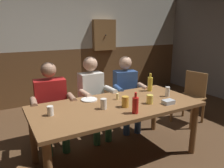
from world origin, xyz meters
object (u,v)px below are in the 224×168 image
at_px(pint_glass_4, 104,104).
at_px(dining_table, 117,111).
at_px(person_0, 51,101).
at_px(condiment_caddy, 168,102).
at_px(table_candle, 117,97).
at_px(bottle_1, 150,84).
at_px(pint_glass_0, 167,92).
at_px(person_1, 93,94).
at_px(plate_0, 89,100).
at_px(pint_glass_1, 50,111).
at_px(bottle_0, 135,105).
at_px(chair_empty_near_right, 191,96).
at_px(person_2, 127,90).
at_px(wall_dart_cabinet, 104,35).
at_px(pint_glass_3, 125,102).
at_px(pint_glass_2, 150,99).

bearing_deg(pint_glass_4, dining_table, 15.52).
xyz_separation_m(person_0, condiment_caddy, (1.18, -1.00, 0.10)).
relative_size(dining_table, table_candle, 25.49).
distance_m(bottle_1, pint_glass_0, 0.33).
xyz_separation_m(table_candle, pint_glass_4, (-0.30, -0.21, 0.02)).
xyz_separation_m(person_1, plate_0, (-0.23, -0.39, 0.07)).
height_order(pint_glass_0, pint_glass_4, pint_glass_0).
distance_m(person_0, plate_0, 0.56).
bearing_deg(pint_glass_4, pint_glass_1, 169.99).
relative_size(bottle_0, pint_glass_4, 1.94).
distance_m(person_1, pint_glass_4, 0.79).
distance_m(person_1, chair_empty_near_right, 1.75).
xyz_separation_m(plate_0, bottle_1, (0.95, -0.04, 0.10)).
height_order(person_0, table_candle, person_0).
bearing_deg(bottle_1, table_candle, -169.53).
relative_size(table_candle, pint_glass_0, 0.60).
bearing_deg(person_2, condiment_caddy, 99.16).
xyz_separation_m(bottle_0, pint_glass_1, (-0.82, 0.39, -0.04)).
distance_m(chair_empty_near_right, table_candle, 1.65).
xyz_separation_m(dining_table, pint_glass_4, (-0.21, -0.06, 0.15)).
distance_m(condiment_caddy, plate_0, 0.99).
distance_m(person_2, pint_glass_4, 1.11).
distance_m(plate_0, pint_glass_4, 0.37).
height_order(pint_glass_0, pint_glass_1, pint_glass_0).
bearing_deg(pint_glass_1, wall_dart_cabinet, 52.17).
height_order(pint_glass_3, pint_glass_4, pint_glass_3).
bearing_deg(dining_table, pint_glass_0, -4.81).
height_order(condiment_caddy, pint_glass_4, pint_glass_4).
height_order(person_0, wall_dart_cabinet, wall_dart_cabinet).
distance_m(person_2, chair_empty_near_right, 1.18).
height_order(person_2, pint_glass_4, person_2).
xyz_separation_m(pint_glass_1, pint_glass_2, (1.15, -0.22, 0.00)).
xyz_separation_m(pint_glass_0, pint_glass_2, (-0.39, -0.11, -0.01)).
distance_m(dining_table, pint_glass_3, 0.20).
height_order(person_1, bottle_0, person_1).
height_order(person_2, pint_glass_0, person_2).
relative_size(person_1, plate_0, 5.85).
relative_size(person_2, pint_glass_1, 11.38).
distance_m(person_0, condiment_caddy, 1.55).
distance_m(person_0, person_1, 0.62).
relative_size(person_1, wall_dart_cabinet, 1.74).
bearing_deg(wall_dart_cabinet, pint_glass_0, -97.93).
relative_size(dining_table, pint_glass_2, 18.55).
bearing_deg(table_candle, bottle_1, 10.47).
bearing_deg(person_1, pint_glass_0, 132.85).
height_order(dining_table, pint_glass_0, pint_glass_0).
bearing_deg(plate_0, bottle_0, -67.69).
distance_m(plate_0, pint_glass_2, 0.77).
bearing_deg(wall_dart_cabinet, pint_glass_2, -105.61).
distance_m(bottle_0, pint_glass_3, 0.22).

